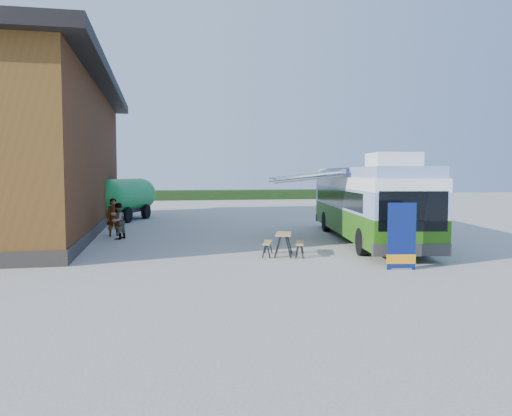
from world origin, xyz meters
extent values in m
plane|color=#BCB7AD|center=(0.00, 0.00, 0.00)|extent=(100.00, 100.00, 0.00)
cube|color=brown|center=(-10.50, 10.00, 3.50)|extent=(8.00, 20.00, 7.00)
cube|color=black|center=(-10.50, 10.00, 7.25)|extent=(9.60, 21.20, 0.50)
cube|color=#332D28|center=(-10.50, 10.00, 0.25)|extent=(8.10, 20.10, 0.50)
cube|color=#264419|center=(8.00, 38.00, 0.50)|extent=(40.00, 3.00, 1.00)
cube|color=#396F12|center=(4.86, 3.75, 0.86)|extent=(4.20, 11.73, 1.05)
cube|color=#8296CA|center=(4.86, 3.75, 1.82)|extent=(4.20, 11.73, 0.86)
cube|color=black|center=(3.76, 4.41, 1.82)|extent=(1.57, 9.46, 0.67)
cube|color=black|center=(6.10, 4.03, 1.82)|extent=(1.57, 9.46, 0.67)
cube|color=white|center=(4.86, 3.75, 2.47)|extent=(4.20, 11.73, 0.43)
cube|color=#8296CA|center=(4.86, 3.75, 2.87)|extent=(4.03, 11.51, 0.38)
cube|color=white|center=(4.28, 0.16, 3.30)|extent=(1.79, 1.95, 0.48)
cube|color=black|center=(3.94, -1.89, 1.68)|extent=(2.14, 0.40, 1.24)
cube|color=#2D2D2D|center=(3.95, -1.84, 0.48)|extent=(2.44, 0.59, 0.38)
cube|color=#2D2D2D|center=(5.76, 9.34, 0.48)|extent=(2.44, 0.59, 0.38)
cylinder|color=black|center=(3.18, 0.14, 0.48)|extent=(0.44, 0.99, 0.96)
cylinder|color=black|center=(5.31, -0.20, 0.48)|extent=(0.44, 0.99, 0.96)
cylinder|color=black|center=(4.33, 7.23, 0.48)|extent=(0.44, 0.99, 0.96)
cylinder|color=black|center=(6.45, 6.89, 0.48)|extent=(0.44, 0.99, 0.96)
cube|color=white|center=(2.19, 4.11, 2.55)|extent=(3.16, 4.44, 0.32)
cube|color=#A5A8AD|center=(3.45, 3.91, 2.73)|extent=(0.85, 4.35, 0.15)
cylinder|color=#A5A8AD|center=(1.91, 2.39, 2.45)|extent=(2.62, 0.47, 0.33)
cylinder|color=#A5A8AD|center=(2.47, 5.83, 2.45)|extent=(2.62, 0.47, 0.33)
cube|color=navy|center=(3.29, -2.45, 0.99)|extent=(0.84, 0.16, 1.98)
cube|color=orange|center=(3.29, -2.45, 0.32)|extent=(0.86, 0.17, 0.28)
cube|color=#A5A8AD|center=(3.29, -2.45, 0.03)|extent=(0.62, 0.27, 0.06)
cylinder|color=#A5A8AD|center=(3.29, -2.43, 0.99)|extent=(0.03, 0.03, 1.98)
cube|color=tan|center=(0.50, 0.62, 0.76)|extent=(0.83, 1.31, 0.04)
cube|color=tan|center=(-0.04, 0.78, 0.45)|extent=(0.59, 1.23, 0.04)
cube|color=tan|center=(1.03, 0.46, 0.45)|extent=(0.59, 1.23, 0.04)
cube|color=black|center=(0.18, 0.19, 0.37)|extent=(0.06, 0.06, 0.75)
cube|color=black|center=(0.53, 0.09, 0.37)|extent=(0.06, 0.06, 0.75)
cube|color=black|center=(0.47, 1.16, 0.37)|extent=(0.06, 0.06, 0.75)
cube|color=black|center=(0.82, 1.05, 0.37)|extent=(0.06, 0.06, 0.75)
imported|color=#999999|center=(-5.70, 7.34, 0.86)|extent=(0.70, 0.54, 1.72)
imported|color=#999999|center=(-5.43, 6.20, 0.79)|extent=(0.90, 0.96, 1.57)
cylinder|color=#1A8F3A|center=(-5.70, 14.99, 1.50)|extent=(3.52, 4.88, 2.00)
sphere|color=#1A8F3A|center=(-6.53, 12.93, 1.50)|extent=(2.00, 2.00, 2.00)
sphere|color=#1A8F3A|center=(-4.87, 17.06, 1.50)|extent=(2.00, 2.00, 2.00)
cube|color=black|center=(-5.70, 14.99, 0.61)|extent=(2.98, 4.84, 0.22)
cube|color=black|center=(-6.78, 12.31, 0.56)|extent=(0.62, 1.29, 0.11)
cylinder|color=black|center=(-6.92, 14.05, 0.45)|extent=(0.59, 0.93, 0.89)
cylinder|color=black|center=(-5.47, 13.46, 0.45)|extent=(0.59, 0.93, 0.89)
cylinder|color=black|center=(-5.93, 16.52, 0.45)|extent=(0.59, 0.93, 0.89)
cylinder|color=black|center=(-4.48, 15.94, 0.45)|extent=(0.59, 0.93, 0.89)
camera|label=1|loc=(-3.72, -15.89, 2.84)|focal=35.00mm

